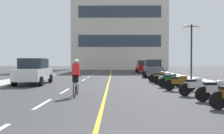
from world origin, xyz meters
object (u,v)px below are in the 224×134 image
(parked_car_mid, at_px, (153,68))
(street_lamp_mid, at_px, (191,38))
(motorcycle_6, at_px, (165,78))
(motorcycle_3, at_px, (195,86))
(motorcycle_2, at_px, (216,90))
(motorcycle_5, at_px, (171,80))
(cyclist_rider, at_px, (76,77))
(motorcycle_4, at_px, (180,82))
(motorcycle_7, at_px, (159,76))
(parked_car_far, at_px, (143,67))
(parked_car_near, at_px, (34,71))

(parked_car_mid, bearing_deg, street_lamp_mid, -63.48)
(motorcycle_6, bearing_deg, motorcycle_3, -88.16)
(motorcycle_2, bearing_deg, parked_car_mid, 89.79)
(street_lamp_mid, distance_m, motorcycle_3, 10.10)
(motorcycle_3, xyz_separation_m, motorcycle_6, (-0.18, 5.68, 0.00))
(motorcycle_5, distance_m, cyclist_rider, 6.53)
(cyclist_rider, bearing_deg, motorcycle_4, 20.34)
(parked_car_mid, relative_size, cyclist_rider, 2.42)
(motorcycle_6, bearing_deg, motorcycle_7, 93.99)
(parked_car_mid, height_order, cyclist_rider, parked_car_mid)
(motorcycle_5, bearing_deg, motorcycle_3, -86.05)
(parked_car_far, distance_m, motorcycle_4, 21.68)
(motorcycle_6, xyz_separation_m, cyclist_rider, (-5.33, -5.85, 0.41))
(parked_car_far, bearing_deg, parked_car_near, -118.99)
(parked_car_mid, distance_m, motorcycle_6, 8.50)
(motorcycle_3, height_order, motorcycle_6, same)
(motorcycle_4, bearing_deg, motorcycle_6, 89.62)
(parked_car_far, xyz_separation_m, motorcycle_4, (-0.65, -21.67, -0.44))
(street_lamp_mid, height_order, parked_car_mid, street_lamp_mid)
(motorcycle_2, xyz_separation_m, motorcycle_4, (-0.47, 3.44, 0.00))
(motorcycle_6, bearing_deg, parked_car_near, -179.97)
(motorcycle_2, bearing_deg, parked_car_far, 89.60)
(parked_car_mid, xyz_separation_m, parked_car_far, (0.12, 9.31, 0.00))
(motorcycle_3, bearing_deg, parked_car_mid, 88.70)
(motorcycle_3, distance_m, motorcycle_5, 3.68)
(motorcycle_2, height_order, motorcycle_6, same)
(parked_car_mid, distance_m, motorcycle_2, 15.81)
(parked_car_far, height_order, motorcycle_2, parked_car_far)
(motorcycle_6, distance_m, cyclist_rider, 7.93)
(motorcycle_5, bearing_deg, parked_car_mid, 86.86)
(parked_car_mid, distance_m, parked_car_far, 9.31)
(motorcycle_2, distance_m, motorcycle_7, 8.83)
(cyclist_rider, bearing_deg, street_lamp_mid, 48.46)
(motorcycle_6, bearing_deg, street_lamp_mid, 49.82)
(motorcycle_3, bearing_deg, parked_car_far, 88.93)
(motorcycle_6, bearing_deg, motorcycle_4, -90.38)
(parked_car_far, relative_size, motorcycle_2, 2.48)
(street_lamp_mid, bearing_deg, motorcycle_7, -146.49)
(motorcycle_7, bearing_deg, cyclist_rider, -125.47)
(motorcycle_4, distance_m, cyclist_rider, 5.68)
(motorcycle_4, height_order, motorcycle_6, same)
(motorcycle_6, relative_size, cyclist_rider, 0.96)
(motorcycle_2, xyz_separation_m, motorcycle_5, (-0.52, 5.32, 0.00))
(motorcycle_4, xyz_separation_m, motorcycle_5, (-0.05, 1.88, 0.00))
(parked_car_mid, distance_m, motorcycle_4, 12.38)
(motorcycle_4, bearing_deg, motorcycle_5, 91.39)
(street_lamp_mid, distance_m, motorcycle_6, 5.55)
(parked_car_near, relative_size, motorcycle_6, 2.51)
(parked_car_far, bearing_deg, motorcycle_4, -91.71)
(parked_car_mid, height_order, motorcycle_3, parked_car_mid)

